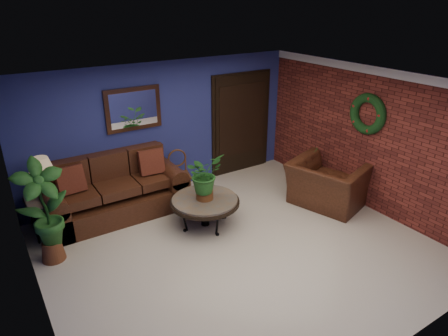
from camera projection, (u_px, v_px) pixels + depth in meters
floor at (239, 248)px, 6.14m from camera, size 5.50×5.50×0.00m
wall_back at (165, 128)px, 7.57m from camera, size 5.50×0.04×2.50m
wall_left at (30, 231)px, 4.28m from camera, size 0.04×5.00×2.50m
wall_right_brick at (368, 139)px, 7.00m from camera, size 0.04×5.00×2.50m
ceiling at (241, 86)px, 5.15m from camera, size 5.50×5.00×0.02m
crown_molding at (378, 71)px, 6.52m from camera, size 0.03×5.00×0.14m
wall_mirror at (133, 109)px, 7.06m from camera, size 1.02×0.06×0.77m
closet_door at (241, 124)px, 8.50m from camera, size 1.44×0.06×2.18m
wreath at (368, 114)px, 6.83m from camera, size 0.16×0.72×0.72m
sofa at (114, 195)px, 7.01m from camera, size 2.39×1.03×1.07m
coffee_table at (205, 202)px, 6.59m from camera, size 1.15×1.15×0.49m
end_table at (49, 206)px, 6.40m from camera, size 0.66×0.66×0.61m
table_lamp at (42, 173)px, 6.17m from camera, size 0.40×0.40×0.67m
side_chair at (179, 170)px, 7.60m from camera, size 0.47×0.47×0.90m
armchair at (327, 184)px, 7.26m from camera, size 1.44×1.54×0.83m
coffee_plant at (204, 175)px, 6.40m from camera, size 0.69×0.63×0.78m
floor_plant at (308, 167)px, 7.90m from camera, size 0.41×0.34×0.86m
tall_plant at (44, 208)px, 5.54m from camera, size 0.75×0.56×1.57m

